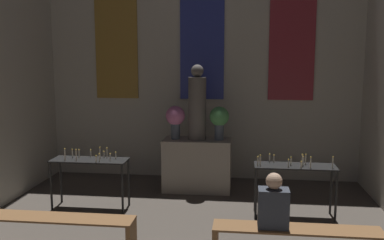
{
  "coord_description": "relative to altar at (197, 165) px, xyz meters",
  "views": [
    {
      "loc": [
        0.83,
        0.54,
        2.48
      ],
      "look_at": [
        0.0,
        7.43,
        1.45
      ],
      "focal_mm": 40.0,
      "sensor_mm": 36.0,
      "label": 1
    }
  ],
  "objects": [
    {
      "name": "statue",
      "position": [
        0.0,
        0.0,
        1.12
      ],
      "size": [
        0.33,
        0.33,
        1.37
      ],
      "color": "#5B5651",
      "rests_on": "altar"
    },
    {
      "name": "altar",
      "position": [
        0.0,
        0.0,
        0.0
      ],
      "size": [
        1.24,
        0.59,
        0.97
      ],
      "color": "gray",
      "rests_on": "ground_plane"
    },
    {
      "name": "pew_back_right",
      "position": [
        1.49,
        -2.77,
        -0.14
      ],
      "size": [
        1.99,
        0.36,
        0.47
      ],
      "color": "brown",
      "rests_on": "ground_plane"
    },
    {
      "name": "wall_back",
      "position": [
        0.0,
        0.95,
        2.09
      ],
      "size": [
        6.49,
        0.16,
        5.09
      ],
      "color": "#B2AD9E",
      "rests_on": "ground_plane"
    },
    {
      "name": "flower_vase_left",
      "position": [
        -0.4,
        0.0,
        0.87
      ],
      "size": [
        0.36,
        0.36,
        0.61
      ],
      "color": "#4C5666",
      "rests_on": "altar"
    },
    {
      "name": "candle_rack_left",
      "position": [
        -1.64,
        -1.15,
        0.22
      ],
      "size": [
        1.24,
        0.44,
        1.02
      ],
      "color": "black",
      "rests_on": "ground_plane"
    },
    {
      "name": "flower_vase_right",
      "position": [
        0.4,
        0.0,
        0.87
      ],
      "size": [
        0.36,
        0.36,
        0.61
      ],
      "color": "#4C5666",
      "rests_on": "altar"
    },
    {
      "name": "person_seated",
      "position": [
        1.2,
        -2.77,
        0.27
      ],
      "size": [
        0.36,
        0.24,
        0.66
      ],
      "color": "#383D47",
      "rests_on": "pew_back_right"
    },
    {
      "name": "pew_back_left",
      "position": [
        -1.49,
        -2.77,
        -0.14
      ],
      "size": [
        1.99,
        0.36,
        0.47
      ],
      "color": "brown",
      "rests_on": "ground_plane"
    },
    {
      "name": "candle_rack_right",
      "position": [
        1.64,
        -1.15,
        0.22
      ],
      "size": [
        1.24,
        0.44,
        1.01
      ],
      "color": "black",
      "rests_on": "ground_plane"
    }
  ]
}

